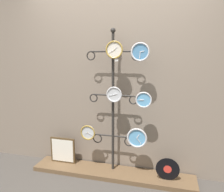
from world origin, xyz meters
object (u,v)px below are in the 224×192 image
object	(u,v)px
clock_top_center	(114,50)
clock_bottom_left	(88,133)
clock_middle_center	(114,94)
vinyl_record	(168,169)
picture_frame	(63,150)
display_stand	(113,127)
clock_middle_right	(144,100)
clock_top_right	(140,52)
clock_bottom_right	(137,138)

from	to	relation	value
clock_top_center	clock_bottom_left	bearing A→B (deg)	178.39
clock_middle_center	vinyl_record	distance (m)	1.15
clock_bottom_left	picture_frame	distance (m)	0.54
display_stand	clock_middle_right	size ratio (longest dim) A/B	9.77
clock_top_right	clock_middle_right	world-z (taller)	clock_top_right
clock_middle_center	clock_top_right	bearing A→B (deg)	-4.91
vinyl_record	clock_top_center	bearing A→B (deg)	179.31
clock_bottom_right	picture_frame	bearing A→B (deg)	175.88
vinyl_record	clock_middle_right	bearing A→B (deg)	-179.82
clock_top_right	clock_bottom_left	world-z (taller)	clock_top_right
clock_middle_center	picture_frame	xyz separation A→B (m)	(-0.79, 0.07, -0.88)
clock_bottom_left	clock_middle_center	bearing A→B (deg)	-0.81
clock_top_center	clock_top_right	xyz separation A→B (m)	(0.32, -0.02, -0.03)
clock_bottom_right	picture_frame	distance (m)	1.14
clock_middle_right	picture_frame	xyz separation A→B (m)	(-1.16, 0.09, -0.83)
clock_bottom_left	vinyl_record	xyz separation A→B (m)	(1.06, -0.02, -0.38)
clock_bottom_right	vinyl_record	bearing A→B (deg)	-1.13
clock_bottom_left	clock_bottom_right	bearing A→B (deg)	-0.93
clock_middle_center	clock_bottom_right	xyz separation A→B (m)	(0.30, -0.01, -0.55)
display_stand	picture_frame	world-z (taller)	display_stand
clock_middle_center	clock_bottom_left	world-z (taller)	clock_middle_center
clock_middle_center	display_stand	bearing A→B (deg)	115.04
clock_bottom_right	clock_middle_right	bearing A→B (deg)	-6.98
clock_top_right	clock_bottom_right	distance (m)	1.07
clock_top_center	display_stand	bearing A→B (deg)	114.50
display_stand	clock_middle_right	xyz separation A→B (m)	(0.41, -0.09, 0.41)
display_stand	picture_frame	size ratio (longest dim) A/B	5.19
clock_top_center	vinyl_record	bearing A→B (deg)	-0.69
clock_bottom_left	clock_middle_right	bearing A→B (deg)	-1.53
clock_top_center	clock_bottom_left	world-z (taller)	clock_top_center
display_stand	clock_bottom_left	distance (m)	0.35
clock_top_right	vinyl_record	size ratio (longest dim) A/B	0.75
clock_bottom_left	clock_bottom_right	xyz separation A→B (m)	(0.67, -0.01, -0.00)
clock_top_center	clock_middle_right	distance (m)	0.70
clock_top_right	clock_middle_center	bearing A→B (deg)	175.09
clock_top_center	clock_bottom_left	size ratio (longest dim) A/B	1.04
clock_bottom_right	vinyl_record	world-z (taller)	clock_bottom_right
clock_bottom_right	picture_frame	xyz separation A→B (m)	(-1.09, 0.08, -0.33)
display_stand	clock_bottom_right	size ratio (longest dim) A/B	7.50
clock_middle_right	clock_top_center	bearing A→B (deg)	178.56
clock_middle_right	vinyl_record	xyz separation A→B (m)	(0.32, 0.00, -0.87)
vinyl_record	display_stand	bearing A→B (deg)	172.89
clock_top_center	clock_bottom_right	world-z (taller)	clock_top_center
clock_bottom_left	picture_frame	size ratio (longest dim) A/B	0.56
clock_top_center	clock_top_right	world-z (taller)	clock_top_center
clock_bottom_right	clock_bottom_left	bearing A→B (deg)	179.07
clock_middle_center	vinyl_record	size ratio (longest dim) A/B	0.68
vinyl_record	clock_middle_center	bearing A→B (deg)	178.89
clock_bottom_left	vinyl_record	distance (m)	1.13
display_stand	clock_top_right	world-z (taller)	display_stand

